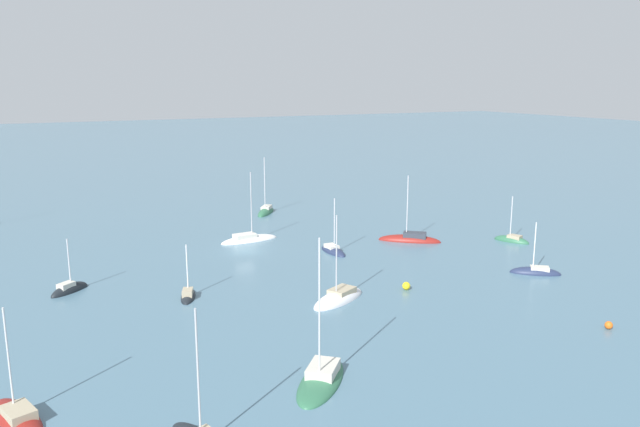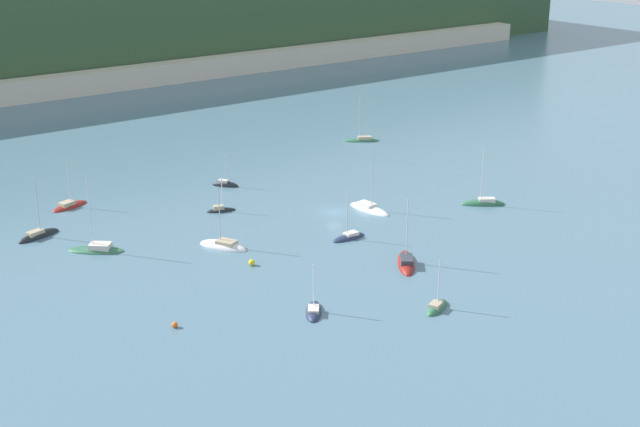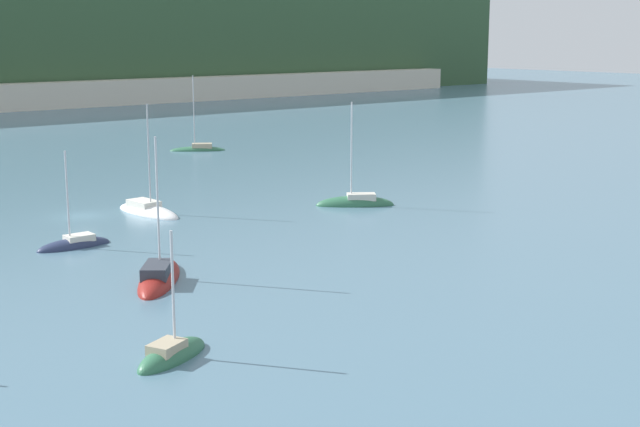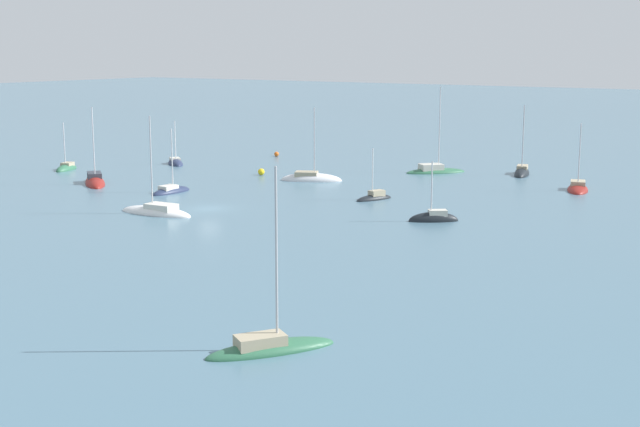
{
  "view_description": "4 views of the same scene",
  "coord_description": "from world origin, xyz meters",
  "px_view_note": "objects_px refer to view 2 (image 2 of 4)",
  "views": [
    {
      "loc": [
        -77.4,
        27.3,
        22.65
      ],
      "look_at": [
        12.26,
        -17.53,
        1.26
      ],
      "focal_mm": 35.0,
      "sensor_mm": 36.0,
      "label": 1
    },
    {
      "loc": [
        -84.3,
        -107.93,
        48.39
      ],
      "look_at": [
        -7.89,
        -6.47,
        3.31
      ],
      "focal_mm": 50.0,
      "sensor_mm": 36.0,
      "label": 2
    },
    {
      "loc": [
        -33.42,
        -73.71,
        16.06
      ],
      "look_at": [
        13.95,
        -16.59,
        1.02
      ],
      "focal_mm": 50.0,
      "sensor_mm": 36.0,
      "label": 3
    },
    {
      "loc": [
        70.35,
        60.94,
        16.78
      ],
      "look_at": [
        2.15,
        15.51,
        1.42
      ],
      "focal_mm": 50.0,
      "sensor_mm": 36.0,
      "label": 4
    }
  ],
  "objects_px": {
    "sailboat_0": "(483,204)",
    "sailboat_11": "(362,140)",
    "sailboat_3": "(406,263)",
    "sailboat_4": "(70,207)",
    "sailboat_7": "(97,250)",
    "mooring_buoy_1": "(175,325)",
    "sailboat_8": "(225,186)",
    "mooring_buoy_0": "(252,262)",
    "sailboat_1": "(349,238)",
    "sailboat_12": "(39,237)",
    "sailboat_2": "(369,209)",
    "sailboat_9": "(223,247)",
    "sailboat_10": "(437,308)",
    "sailboat_6": "(314,312)",
    "sailboat_5": "(221,211)"
  },
  "relations": [
    {
      "from": "sailboat_2",
      "to": "sailboat_7",
      "type": "bearing_deg",
      "value": -107.19
    },
    {
      "from": "sailboat_2",
      "to": "sailboat_4",
      "type": "bearing_deg",
      "value": -132.77
    },
    {
      "from": "sailboat_2",
      "to": "sailboat_4",
      "type": "relative_size",
      "value": 1.24
    },
    {
      "from": "sailboat_0",
      "to": "sailboat_1",
      "type": "xyz_separation_m",
      "value": [
        -27.79,
        1.3,
        -0.01
      ]
    },
    {
      "from": "sailboat_8",
      "to": "mooring_buoy_0",
      "type": "distance_m",
      "value": 37.06
    },
    {
      "from": "sailboat_3",
      "to": "mooring_buoy_1",
      "type": "height_order",
      "value": "sailboat_3"
    },
    {
      "from": "sailboat_3",
      "to": "sailboat_9",
      "type": "distance_m",
      "value": 27.05
    },
    {
      "from": "sailboat_7",
      "to": "mooring_buoy_0",
      "type": "distance_m",
      "value": 23.57
    },
    {
      "from": "sailboat_6",
      "to": "sailboat_9",
      "type": "height_order",
      "value": "sailboat_9"
    },
    {
      "from": "sailboat_4",
      "to": "sailboat_11",
      "type": "distance_m",
      "value": 65.99
    },
    {
      "from": "sailboat_11",
      "to": "sailboat_7",
      "type": "bearing_deg",
      "value": 51.99
    },
    {
      "from": "sailboat_1",
      "to": "sailboat_5",
      "type": "relative_size",
      "value": 1.29
    },
    {
      "from": "sailboat_0",
      "to": "sailboat_11",
      "type": "distance_m",
      "value": 45.23
    },
    {
      "from": "sailboat_7",
      "to": "mooring_buoy_1",
      "type": "bearing_deg",
      "value": 126.18
    },
    {
      "from": "sailboat_1",
      "to": "sailboat_12",
      "type": "height_order",
      "value": "sailboat_12"
    },
    {
      "from": "sailboat_8",
      "to": "sailboat_12",
      "type": "relative_size",
      "value": 0.67
    },
    {
      "from": "sailboat_7",
      "to": "sailboat_10",
      "type": "distance_m",
      "value": 50.89
    },
    {
      "from": "sailboat_6",
      "to": "mooring_buoy_0",
      "type": "relative_size",
      "value": 8.0
    },
    {
      "from": "sailboat_0",
      "to": "mooring_buoy_1",
      "type": "height_order",
      "value": "sailboat_0"
    },
    {
      "from": "sailboat_1",
      "to": "sailboat_12",
      "type": "distance_m",
      "value": 46.93
    },
    {
      "from": "sailboat_1",
      "to": "sailboat_9",
      "type": "distance_m",
      "value": 18.9
    },
    {
      "from": "sailboat_5",
      "to": "mooring_buoy_1",
      "type": "distance_m",
      "value": 41.9
    },
    {
      "from": "sailboat_5",
      "to": "sailboat_1",
      "type": "bearing_deg",
      "value": -47.6
    },
    {
      "from": "sailboat_2",
      "to": "sailboat_12",
      "type": "xyz_separation_m",
      "value": [
        -47.96,
        20.57,
        0.0
      ]
    },
    {
      "from": "sailboat_2",
      "to": "mooring_buoy_1",
      "type": "relative_size",
      "value": 14.54
    },
    {
      "from": "sailboat_8",
      "to": "sailboat_10",
      "type": "distance_m",
      "value": 59.31
    },
    {
      "from": "sailboat_2",
      "to": "sailboat_9",
      "type": "relative_size",
      "value": 1.05
    },
    {
      "from": "sailboat_0",
      "to": "sailboat_8",
      "type": "relative_size",
      "value": 1.58
    },
    {
      "from": "sailboat_2",
      "to": "sailboat_4",
      "type": "height_order",
      "value": "sailboat_2"
    },
    {
      "from": "sailboat_8",
      "to": "sailboat_12",
      "type": "bearing_deg",
      "value": -120.13
    },
    {
      "from": "sailboat_3",
      "to": "sailboat_4",
      "type": "xyz_separation_m",
      "value": [
        -28.22,
        51.75,
        -0.01
      ]
    },
    {
      "from": "sailboat_7",
      "to": "mooring_buoy_1",
      "type": "height_order",
      "value": "sailboat_7"
    },
    {
      "from": "sailboat_10",
      "to": "mooring_buoy_0",
      "type": "relative_size",
      "value": 8.3
    },
    {
      "from": "sailboat_9",
      "to": "mooring_buoy_0",
      "type": "xyz_separation_m",
      "value": [
        -0.38,
        -8.28,
        0.36
      ]
    },
    {
      "from": "sailboat_8",
      "to": "sailboat_4",
      "type": "bearing_deg",
      "value": -139.79
    },
    {
      "from": "sailboat_3",
      "to": "sailboat_4",
      "type": "distance_m",
      "value": 58.95
    },
    {
      "from": "sailboat_7",
      "to": "sailboat_11",
      "type": "xyz_separation_m",
      "value": [
        70.3,
        24.68,
        -0.02
      ]
    },
    {
      "from": "mooring_buoy_0",
      "to": "sailboat_6",
      "type": "bearing_deg",
      "value": -96.72
    },
    {
      "from": "sailboat_9",
      "to": "sailboat_10",
      "type": "relative_size",
      "value": 1.39
    },
    {
      "from": "sailboat_7",
      "to": "sailboat_12",
      "type": "bearing_deg",
      "value": -24.51
    },
    {
      "from": "mooring_buoy_1",
      "to": "mooring_buoy_0",
      "type": "bearing_deg",
      "value": 30.78
    },
    {
      "from": "sailboat_1",
      "to": "sailboat_2",
      "type": "height_order",
      "value": "sailboat_2"
    },
    {
      "from": "sailboat_0",
      "to": "sailboat_6",
      "type": "height_order",
      "value": "sailboat_0"
    },
    {
      "from": "sailboat_1",
      "to": "sailboat_8",
      "type": "distance_m",
      "value": 33.46
    },
    {
      "from": "sailboat_3",
      "to": "sailboat_0",
      "type": "bearing_deg",
      "value": -28.6
    },
    {
      "from": "sailboat_5",
      "to": "mooring_buoy_0",
      "type": "relative_size",
      "value": 7.11
    },
    {
      "from": "sailboat_7",
      "to": "sailboat_1",
      "type": "bearing_deg",
      "value": -167.73
    },
    {
      "from": "sailboat_5",
      "to": "sailboat_4",
      "type": "bearing_deg",
      "value": 158.75
    },
    {
      "from": "sailboat_6",
      "to": "sailboat_10",
      "type": "relative_size",
      "value": 0.96
    },
    {
      "from": "sailboat_10",
      "to": "sailboat_11",
      "type": "distance_m",
      "value": 81.56
    }
  ]
}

